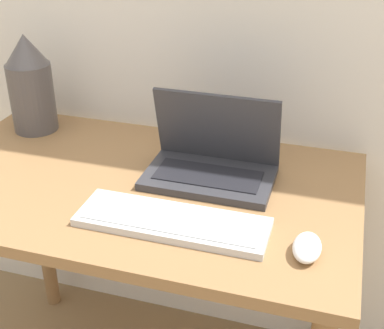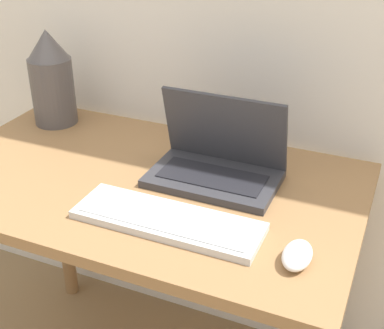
{
  "view_description": "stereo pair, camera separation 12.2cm",
  "coord_description": "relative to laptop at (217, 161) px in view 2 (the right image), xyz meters",
  "views": [
    {
      "loc": [
        0.47,
        -0.74,
        1.45
      ],
      "look_at": [
        0.16,
        0.28,
        0.87
      ],
      "focal_mm": 50.0,
      "sensor_mm": 36.0,
      "label": 1
    },
    {
      "loc": [
        0.58,
        -0.7,
        1.45
      ],
      "look_at": [
        0.16,
        0.28,
        0.87
      ],
      "focal_mm": 50.0,
      "sensor_mm": 36.0,
      "label": 2
    }
  ],
  "objects": [
    {
      "name": "keyboard",
      "position": [
        -0.03,
        -0.24,
        -0.04
      ],
      "size": [
        0.43,
        0.14,
        0.02
      ],
      "color": "silver",
      "rests_on": "desk"
    },
    {
      "name": "desk",
      "position": [
        -0.17,
        -0.08,
        -0.16
      ],
      "size": [
        1.1,
        0.65,
        0.77
      ],
      "color": "olive",
      "rests_on": "ground_plane"
    },
    {
      "name": "vase",
      "position": [
        -0.58,
        0.13,
        0.09
      ],
      "size": [
        0.13,
        0.13,
        0.29
      ],
      "color": "#514C4C",
      "rests_on": "desk"
    },
    {
      "name": "laptop",
      "position": [
        0.0,
        0.0,
        0.0
      ],
      "size": [
        0.32,
        0.2,
        0.21
      ],
      "color": "#333338",
      "rests_on": "desk"
    },
    {
      "name": "mouse",
      "position": [
        0.27,
        -0.26,
        -0.03
      ],
      "size": [
        0.06,
        0.1,
        0.04
      ],
      "color": "white",
      "rests_on": "desk"
    }
  ]
}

